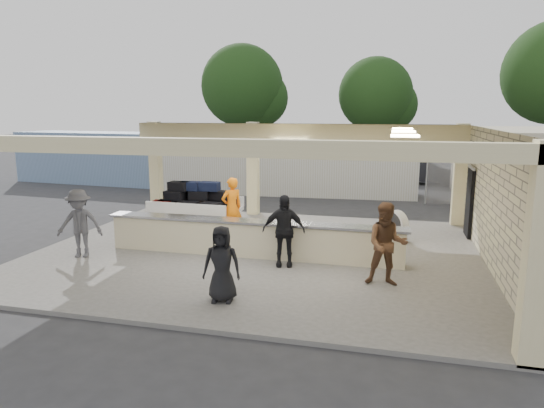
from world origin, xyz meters
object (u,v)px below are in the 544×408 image
(baggage_counter, at_px, (252,238))
(baggage_handler, at_px, (232,208))
(luggage_cart, at_px, (195,203))
(passenger_b, at_px, (284,231))
(container_white, at_px, (286,166))
(drum_fan, at_px, (395,225))
(passenger_c, at_px, (80,223))
(passenger_a, at_px, (387,244))
(car_dark, at_px, (424,171))
(container_blue, at_px, (110,158))
(passenger_d, at_px, (222,264))
(car_white_a, at_px, (515,182))

(baggage_counter, xyz_separation_m, baggage_handler, (-1.16, 1.74, 0.45))
(baggage_counter, height_order, luggage_cart, luggage_cart)
(passenger_b, height_order, container_white, container_white)
(baggage_counter, height_order, drum_fan, baggage_counter)
(passenger_b, xyz_separation_m, passenger_c, (-5.44, -0.58, 0.00))
(passenger_a, distance_m, car_dark, 17.13)
(luggage_cart, relative_size, container_blue, 0.26)
(drum_fan, relative_size, car_dark, 0.23)
(passenger_a, distance_m, passenger_b, 2.65)
(luggage_cart, distance_m, container_white, 8.50)
(baggage_handler, xyz_separation_m, passenger_a, (4.70, -3.12, 0.01))
(luggage_cart, distance_m, passenger_b, 4.72)
(passenger_d, xyz_separation_m, car_white_a, (8.90, 15.91, -0.25))
(passenger_a, bearing_deg, passenger_d, -155.08)
(passenger_b, bearing_deg, container_white, 90.24)
(baggage_handler, xyz_separation_m, passenger_d, (1.46, -4.91, -0.14))
(baggage_counter, xyz_separation_m, passenger_a, (3.54, -1.38, 0.46))
(baggage_handler, relative_size, car_dark, 0.45)
(car_dark, bearing_deg, baggage_counter, 170.34)
(car_white_a, relative_size, container_blue, 0.42)
(luggage_cart, xyz_separation_m, container_white, (1.19, 8.41, 0.33))
(passenger_b, height_order, container_blue, container_blue)
(passenger_b, height_order, passenger_c, passenger_c)
(baggage_counter, height_order, container_blue, container_blue)
(luggage_cart, relative_size, car_white_a, 0.62)
(passenger_a, bearing_deg, container_blue, 135.32)
(car_dark, height_order, container_white, container_white)
(luggage_cart, relative_size, passenger_b, 1.52)
(baggage_handler, bearing_deg, container_blue, -88.47)
(car_white_a, bearing_deg, container_white, 79.33)
(drum_fan, xyz_separation_m, passenger_d, (-3.42, -5.67, 0.29))
(passenger_a, distance_m, car_white_a, 15.22)
(baggage_counter, height_order, passenger_c, passenger_c)
(passenger_a, bearing_deg, car_dark, 80.35)
(passenger_d, bearing_deg, drum_fan, 49.99)
(baggage_handler, height_order, container_white, container_white)
(passenger_a, bearing_deg, drum_fan, 83.33)
(passenger_b, relative_size, passenger_d, 1.15)
(drum_fan, height_order, container_white, container_white)
(passenger_a, bearing_deg, baggage_counter, 154.75)
(passenger_b, bearing_deg, luggage_cart, 128.72)
(drum_fan, relative_size, passenger_d, 0.60)
(container_blue, bearing_deg, container_white, -0.77)
(drum_fan, relative_size, passenger_b, 0.52)
(baggage_counter, distance_m, passenger_b, 1.25)
(luggage_cart, distance_m, container_blue, 13.04)
(passenger_b, relative_size, container_blue, 0.17)
(drum_fan, xyz_separation_m, baggage_handler, (-4.88, -0.76, 0.43))
(baggage_handler, distance_m, container_blue, 14.55)
(baggage_counter, bearing_deg, passenger_d, -84.54)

